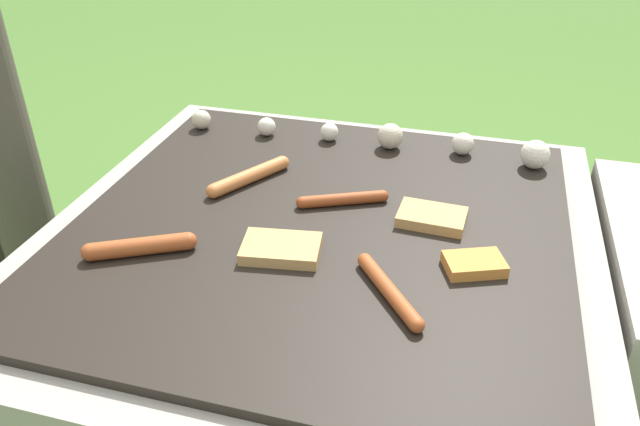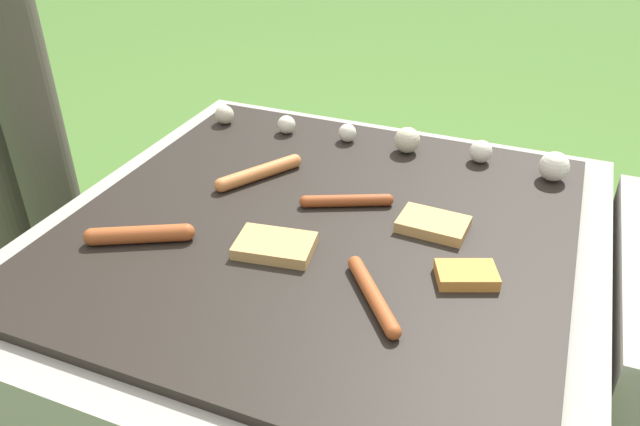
% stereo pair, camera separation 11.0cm
% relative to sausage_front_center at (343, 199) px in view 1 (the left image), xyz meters
% --- Properties ---
extents(ground_plane, '(14.00, 14.00, 0.00)m').
position_rel_sausage_front_center_xyz_m(ground_plane, '(-0.02, -0.07, -0.45)').
color(ground_plane, '#47702D').
extents(grill, '(0.98, 0.98, 0.44)m').
position_rel_sausage_front_center_xyz_m(grill, '(-0.02, -0.07, -0.23)').
color(grill, '#9E998E').
rests_on(grill, ground_plane).
extents(sausage_back_left, '(0.12, 0.15, 0.02)m').
position_rel_sausage_front_center_xyz_m(sausage_back_left, '(0.13, -0.24, 0.00)').
color(sausage_back_left, '#A34C23').
rests_on(sausage_back_left, grill).
extents(sausage_front_left, '(0.17, 0.10, 0.03)m').
position_rel_sausage_front_center_xyz_m(sausage_front_left, '(-0.28, -0.24, 0.00)').
color(sausage_front_left, '#A34C23').
rests_on(sausage_front_left, grill).
extents(sausage_mid_right, '(0.12, 0.18, 0.03)m').
position_rel_sausage_front_center_xyz_m(sausage_mid_right, '(-0.20, 0.03, 0.00)').
color(sausage_mid_right, '#C6753D').
rests_on(sausage_mid_right, grill).
extents(sausage_front_center, '(0.16, 0.09, 0.02)m').
position_rel_sausage_front_center_xyz_m(sausage_front_center, '(0.00, 0.00, 0.00)').
color(sausage_front_center, '#93421E').
rests_on(sausage_front_center, grill).
extents(bread_slice_left, '(0.14, 0.10, 0.02)m').
position_rel_sausage_front_center_xyz_m(bread_slice_left, '(-0.06, -0.18, -0.00)').
color(bread_slice_left, tan).
rests_on(bread_slice_left, grill).
extents(bread_slice_center, '(0.11, 0.09, 0.02)m').
position_rel_sausage_front_center_xyz_m(bread_slice_center, '(0.25, -0.14, -0.00)').
color(bread_slice_center, '#D18438').
rests_on(bread_slice_center, grill).
extents(bread_slice_right, '(0.12, 0.09, 0.02)m').
position_rel_sausage_front_center_xyz_m(bread_slice_right, '(0.17, -0.02, -0.00)').
color(bread_slice_right, tan).
rests_on(bread_slice_right, grill).
extents(mushroom_row, '(0.80, 0.08, 0.06)m').
position_rel_sausage_front_center_xyz_m(mushroom_row, '(0.06, 0.26, 0.01)').
color(mushroom_row, beige).
rests_on(mushroom_row, grill).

